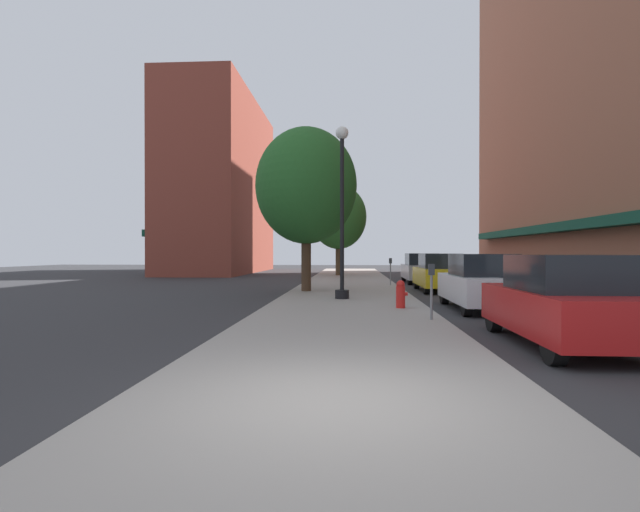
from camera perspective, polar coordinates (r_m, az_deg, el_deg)
name	(u,v)px	position (r m, az deg, el deg)	size (l,w,h in m)	color
ground_plane	(435,289)	(23.66, 12.99, -3.74)	(90.00, 90.00, 0.00)	#2D2D30
sidewalk_slab	(348,286)	(24.35, 3.25, -3.47)	(4.80, 50.00, 0.12)	gray
building_right_brick	(634,37)	(33.06, 32.25, 20.42)	(6.80, 40.00, 26.16)	#9E6047
building_far_background	(222,187)	(44.11, -11.15, 7.70)	(6.80, 18.00, 14.68)	brown
lamppost	(342,209)	(17.16, 2.53, 5.42)	(0.48, 0.48, 5.90)	black
fire_hydrant	(401,294)	(14.44, 9.20, -4.30)	(0.33, 0.26, 0.79)	red
parking_meter_near	(390,268)	(24.52, 8.05, -1.37)	(0.14, 0.09, 1.31)	slate
parking_meter_far	(431,284)	(12.04, 12.62, -3.19)	(0.14, 0.09, 1.31)	slate
tree_near	(306,186)	(20.72, -1.59, 8.00)	(4.17, 4.17, 6.74)	#422D1E
tree_mid	(338,217)	(35.17, 2.12, 4.47)	(3.94, 3.94, 6.36)	#4C3823
car_red	(564,302)	(10.05, 26.08, -4.73)	(1.80, 4.30, 1.66)	black
car_white	(481,283)	(15.51, 17.94, -2.92)	(1.80, 4.30, 1.66)	black
car_yellow	(439,273)	(22.47, 13.47, -1.89)	(1.80, 4.30, 1.66)	black
car_silver	(421,269)	(28.28, 11.45, -1.42)	(1.80, 4.30, 1.66)	black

